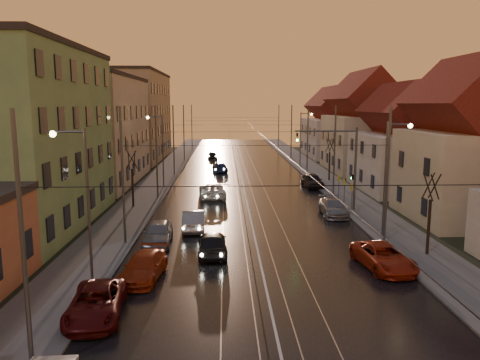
{
  "coord_description": "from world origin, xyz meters",
  "views": [
    {
      "loc": [
        -1.99,
        -20.88,
        9.12
      ],
      "look_at": [
        -0.79,
        17.42,
        2.89
      ],
      "focal_mm": 35.0,
      "sensor_mm": 36.0,
      "label": 1
    }
  ],
  "objects": [
    {
      "name": "ground",
      "position": [
        0.0,
        0.0,
        0.0
      ],
      "size": [
        160.0,
        160.0,
        0.0
      ],
      "primitive_type": "plane",
      "color": "black",
      "rests_on": "ground"
    },
    {
      "name": "road",
      "position": [
        0.0,
        40.0,
        0.02
      ],
      "size": [
        16.0,
        120.0,
        0.04
      ],
      "primitive_type": "cube",
      "color": "black",
      "rests_on": "ground"
    },
    {
      "name": "sidewalk_left",
      "position": [
        -10.0,
        40.0,
        0.07
      ],
      "size": [
        4.0,
        120.0,
        0.15
      ],
      "primitive_type": "cube",
      "color": "#4C4C4C",
      "rests_on": "ground"
    },
    {
      "name": "sidewalk_right",
      "position": [
        10.0,
        40.0,
        0.07
      ],
      "size": [
        4.0,
        120.0,
        0.15
      ],
      "primitive_type": "cube",
      "color": "#4C4C4C",
      "rests_on": "ground"
    },
    {
      "name": "tram_rail_0",
      "position": [
        -2.2,
        40.0,
        0.06
      ],
      "size": [
        0.06,
        120.0,
        0.03
      ],
      "primitive_type": "cube",
      "color": "gray",
      "rests_on": "road"
    },
    {
      "name": "tram_rail_1",
      "position": [
        -0.77,
        40.0,
        0.06
      ],
      "size": [
        0.06,
        120.0,
        0.03
      ],
      "primitive_type": "cube",
      "color": "gray",
      "rests_on": "road"
    },
    {
      "name": "tram_rail_2",
      "position": [
        0.77,
        40.0,
        0.06
      ],
      "size": [
        0.06,
        120.0,
        0.03
      ],
      "primitive_type": "cube",
      "color": "gray",
      "rests_on": "road"
    },
    {
      "name": "tram_rail_3",
      "position": [
        2.2,
        40.0,
        0.06
      ],
      "size": [
        0.06,
        120.0,
        0.03
      ],
      "primitive_type": "cube",
      "color": "gray",
      "rests_on": "road"
    },
    {
      "name": "apartment_left_1",
      "position": [
        -17.5,
        14.0,
        6.5
      ],
      "size": [
        10.0,
        18.0,
        13.0
      ],
      "primitive_type": "cube",
      "color": "#5F8957",
      "rests_on": "ground"
    },
    {
      "name": "apartment_left_2",
      "position": [
        -17.5,
        34.0,
        6.0
      ],
      "size": [
        10.0,
        20.0,
        12.0
      ],
      "primitive_type": "cube",
      "color": "tan",
      "rests_on": "ground"
    },
    {
      "name": "apartment_left_3",
      "position": [
        -17.5,
        58.0,
        7.0
      ],
      "size": [
        10.0,
        24.0,
        14.0
      ],
      "primitive_type": "cube",
      "color": "#978761",
      "rests_on": "ground"
    },
    {
      "name": "house_right_1",
      "position": [
        17.0,
        15.0,
        5.45
      ],
      "size": [
        8.67,
        10.2,
        10.8
      ],
      "color": "beige",
      "rests_on": "ground"
    },
    {
      "name": "house_right_2",
      "position": [
        17.0,
        28.0,
        4.64
      ],
      "size": [
        9.18,
        12.24,
        9.2
      ],
      "color": "beige",
      "rests_on": "ground"
    },
    {
      "name": "house_right_3",
      "position": [
        17.0,
        43.0,
        5.8
      ],
      "size": [
        9.18,
        14.28,
        11.5
      ],
      "color": "beige",
      "rests_on": "ground"
    },
    {
      "name": "house_right_4",
      "position": [
        17.0,
        61.0,
        5.05
      ],
      "size": [
        9.18,
        16.32,
        10.0
      ],
      "color": "beige",
      "rests_on": "ground"
    },
    {
      "name": "catenary_pole_l_0",
      "position": [
        -8.6,
        -6.0,
        4.5
      ],
      "size": [
        0.16,
        0.16,
        9.0
      ],
      "primitive_type": "cylinder",
      "color": "#595B60",
      "rests_on": "ground"
    },
    {
      "name": "catenary_pole_l_1",
      "position": [
        -8.6,
        9.0,
        4.5
      ],
      "size": [
        0.16,
        0.16,
        9.0
      ],
      "primitive_type": "cylinder",
      "color": "#595B60",
      "rests_on": "ground"
    },
    {
      "name": "catenary_pole_r_1",
      "position": [
        8.6,
        9.0,
        4.5
      ],
      "size": [
        0.16,
        0.16,
        9.0
      ],
      "primitive_type": "cylinder",
      "color": "#595B60",
      "rests_on": "ground"
    },
    {
      "name": "catenary_pole_l_2",
      "position": [
        -8.6,
        24.0,
        4.5
      ],
      "size": [
        0.16,
        0.16,
        9.0
      ],
      "primitive_type": "cylinder",
      "color": "#595B60",
      "rests_on": "ground"
    },
    {
      "name": "catenary_pole_r_2",
      "position": [
        8.6,
        24.0,
        4.5
      ],
      "size": [
        0.16,
        0.16,
        9.0
      ],
      "primitive_type": "cylinder",
      "color": "#595B60",
      "rests_on": "ground"
    },
    {
      "name": "catenary_pole_l_3",
      "position": [
        -8.6,
        39.0,
        4.5
      ],
      "size": [
        0.16,
        0.16,
        9.0
      ],
      "primitive_type": "cylinder",
      "color": "#595B60",
      "rests_on": "ground"
    },
    {
      "name": "catenary_pole_r_3",
      "position": [
        8.6,
        39.0,
        4.5
      ],
      "size": [
        0.16,
        0.16,
        9.0
      ],
      "primitive_type": "cylinder",
      "color": "#595B60",
      "rests_on": "ground"
    },
    {
      "name": "catenary_pole_l_4",
      "position": [
        -8.6,
        54.0,
        4.5
      ],
      "size": [
        0.16,
        0.16,
        9.0
      ],
      "primitive_type": "cylinder",
      "color": "#595B60",
      "rests_on": "ground"
    },
    {
      "name": "catenary_pole_r_4",
      "position": [
        8.6,
        54.0,
        4.5
      ],
      "size": [
        0.16,
        0.16,
        9.0
      ],
      "primitive_type": "cylinder",
      "color": "#595B60",
      "rests_on": "ground"
    },
    {
      "name": "catenary_pole_l_5",
      "position": [
        -8.6,
        72.0,
        4.5
      ],
      "size": [
        0.16,
        0.16,
        9.0
      ],
      "primitive_type": "cylinder",
      "color": "#595B60",
      "rests_on": "ground"
    },
    {
      "name": "catenary_pole_r_5",
      "position": [
        8.6,
        72.0,
        4.5
      ],
      "size": [
        0.16,
        0.16,
        9.0
      ],
      "primitive_type": "cylinder",
      "color": "#595B60",
      "rests_on": "ground"
    },
    {
      "name": "street_lamp_0",
      "position": [
        -9.1,
        2.0,
        4.89
      ],
      "size": [
        1.75,
        0.32,
        8.0
      ],
      "color": "#595B60",
      "rests_on": "ground"
    },
    {
      "name": "street_lamp_1",
      "position": [
        9.1,
        10.0,
        4.89
      ],
      "size": [
        1.75,
        0.32,
        8.0
      ],
      "color": "#595B60",
      "rests_on": "ground"
    },
    {
      "name": "street_lamp_2",
      "position": [
        -9.1,
        30.0,
        4.89
      ],
      "size": [
        1.75,
        0.32,
        8.0
      ],
      "color": "#595B60",
      "rests_on": "ground"
    },
    {
      "name": "street_lamp_3",
      "position": [
        9.1,
        46.0,
        4.89
      ],
      "size": [
        1.75,
        0.32,
        8.0
      ],
      "color": "#595B60",
      "rests_on": "ground"
    },
    {
      "name": "traffic_light_mast",
      "position": [
        7.99,
        18.0,
        4.6
      ],
      "size": [
        5.3,
        0.32,
        7.2
      ],
      "color": "#595B60",
      "rests_on": "ground"
    },
    {
      "name": "bare_tree_0",
      "position": [
        -10.2,
        20.0,
        2.49
      ],
      "size": [
        1.09,
        1.09,
        5.11
      ],
      "color": "black",
      "rests_on": "ground"
    },
    {
      "name": "bare_tree_1",
      "position": [
        10.2,
        6.0,
        2.49
      ],
      "size": [
        1.09,
        1.09,
        5.11
      ],
      "color": "black",
      "rests_on": "ground"
    },
    {
      "name": "bare_tree_2",
      "position": [
        10.4,
        34.0,
        2.49
      ],
      "size": [
        1.09,
        1.09,
        5.11
      ],
      "color": "black",
      "rests_on": "ground"
    },
    {
      "name": "driving_car_0",
      "position": [
        -2.81,
        6.73,
        0.74
      ],
      "size": [
        1.96,
        4.43,
        1.48
      ],
      "primitive_type": "imported",
      "rotation": [
        0.0,
        0.0,
        3.19
      ],
      "color": "black",
      "rests_on": "ground"
    },
    {
      "name": "driving_car_1",
      "position": [
        -4.36,
        12.51,
        0.74
      ],
      "size": [
        1.82,
        4.58,
        1.48
      ],
      "primitive_type": "imported",
      "rotation": [
        0.0,
        0.0,
        3.2
      ],
      "color": "#A6A7AC",
      "rests_on": "ground"
    },
    {
      "name": "driving_car_2",
      "position": [
        -3.32,
        24.26,
        0.74
      ],
      "size": [
        2.87,
        5.48,
        1.47
      ],
      "primitive_type": "imported",
      "rotation": [
        0.0,
        0.0,
        3.22
      ],
      "color": "silver",
      "rests_on": "ground"
    },
    {
      "name": "driving_car_3",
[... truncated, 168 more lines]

